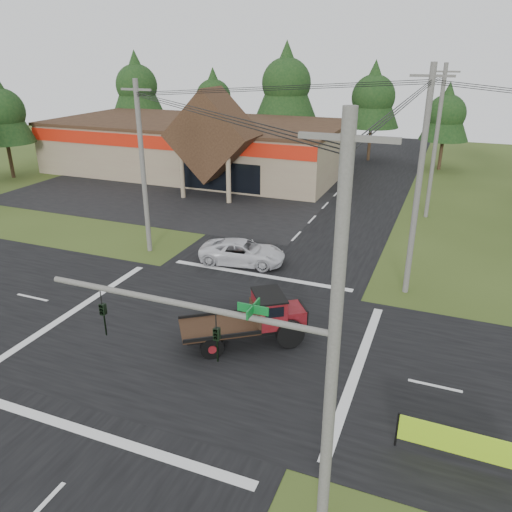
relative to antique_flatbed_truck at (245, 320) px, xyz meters
The scene contains 19 objects.
ground 2.29m from the antique_flatbed_truck, behind, with size 120.00×120.00×0.00m, color #344518.
road_ns 2.28m from the antique_flatbed_truck, behind, with size 12.00×120.00×0.02m, color black.
road_ew 2.28m from the antique_flatbed_truck, behind, with size 120.00×12.00×0.02m, color black.
parking_apron 24.71m from the antique_flatbed_truck, 130.32° to the left, with size 28.00×14.00×0.02m, color black.
cvs_building 34.34m from the antique_flatbed_truck, 121.03° to the left, with size 30.40×18.20×9.19m.
traffic_signal_mast 9.19m from the antique_flatbed_truck, 63.41° to the right, with size 8.12×0.24×7.00m.
utility_pole_nr 10.47m from the antique_flatbed_truck, 54.26° to the right, with size 2.00×0.30×11.00m.
utility_pole_nw 13.37m from the antique_flatbed_truck, 141.90° to the left, with size 2.00×0.30×10.50m.
utility_pole_ne 10.95m from the antique_flatbed_truck, 52.39° to the left, with size 2.00×0.30×11.50m.
utility_pole_n 23.10m from the antique_flatbed_truck, 74.56° to the left, with size 2.00×0.30×11.20m.
tree_row_a 51.53m from the antique_flatbed_truck, 128.76° to the left, with size 6.72×6.72×12.12m.
tree_row_b 47.57m from the antique_flatbed_truck, 117.72° to the left, with size 5.60×5.60×10.10m.
tree_row_c 43.21m from the antique_flatbed_truck, 106.35° to the left, with size 7.28×7.28×13.13m.
tree_row_d 42.33m from the antique_flatbed_truck, 92.70° to the left, with size 6.16×6.16×11.11m.
tree_row_e 40.57m from the antique_flatbed_truck, 81.40° to the left, with size 5.04×5.04×9.09m.
tree_side_w 39.72m from the antique_flatbed_truck, 149.74° to the left, with size 5.60×5.60×10.10m.
antique_flatbed_truck is the anchor object (origin of this frame).
roadside_banner 9.74m from the antique_flatbed_truck, 24.01° to the right, with size 3.86×0.11×1.32m, color #97CE1B, non-canonical shape.
white_pickup 8.91m from the antique_flatbed_truck, 113.80° to the left, with size 2.36×5.12×1.42m, color silver.
Camera 1 is at (9.47, -17.23, 11.96)m, focal length 35.00 mm.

